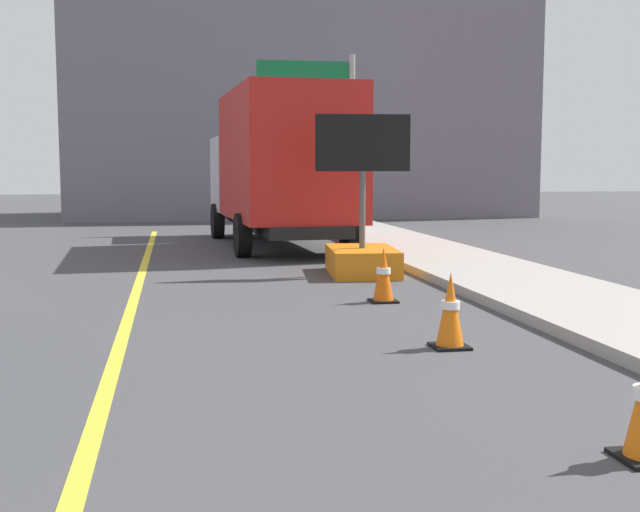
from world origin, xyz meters
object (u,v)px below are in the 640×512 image
(arrow_board_trailer, at_px, (362,246))
(highway_guide_sign, at_px, (325,111))
(traffic_cone_mid_lane, at_px, (450,311))
(traffic_cone_far_lane, at_px, (383,275))
(box_truck, at_px, (280,166))

(arrow_board_trailer, xyz_separation_m, highway_guide_sign, (1.10, 9.31, 2.94))
(arrow_board_trailer, height_order, traffic_cone_mid_lane, arrow_board_trailer)
(arrow_board_trailer, bearing_deg, traffic_cone_mid_lane, -94.41)
(traffic_cone_mid_lane, distance_m, traffic_cone_far_lane, 2.82)
(arrow_board_trailer, bearing_deg, highway_guide_sign, 83.28)
(highway_guide_sign, distance_m, traffic_cone_mid_lane, 15.36)
(arrow_board_trailer, distance_m, traffic_cone_mid_lane, 5.69)
(highway_guide_sign, xyz_separation_m, traffic_cone_mid_lane, (-1.53, -14.98, -3.04))
(arrow_board_trailer, height_order, box_truck, box_truck)
(box_truck, bearing_deg, traffic_cone_mid_lane, -88.33)
(box_truck, xyz_separation_m, highway_guide_sign, (1.85, 4.29, 1.56))
(highway_guide_sign, height_order, traffic_cone_mid_lane, highway_guide_sign)
(box_truck, height_order, highway_guide_sign, highway_guide_sign)
(highway_guide_sign, bearing_deg, traffic_cone_far_lane, -96.92)
(box_truck, relative_size, traffic_cone_mid_lane, 9.59)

